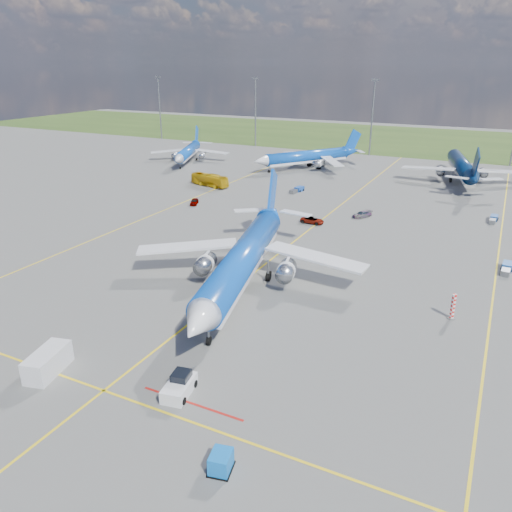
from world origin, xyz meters
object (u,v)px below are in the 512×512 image
at_px(service_car_b, 312,220).
at_px(baggage_tug_e, 493,219).
at_px(bg_jet_n, 459,180).
at_px(uld_container, 221,462).
at_px(baggage_tug_w, 507,268).
at_px(pushback_tug, 180,386).
at_px(main_airliner, 244,287).
at_px(service_car_a, 194,202).
at_px(service_car_c, 362,214).
at_px(baggage_tug_c, 297,190).
at_px(warning_post, 453,306).
at_px(bg_jet_nnw, 307,169).
at_px(apron_bus, 210,180).
at_px(service_van, 48,362).
at_px(bg_jet_nw, 189,162).

distance_m(service_car_b, baggage_tug_e, 33.31).
bearing_deg(bg_jet_n, service_car_b, 54.74).
bearing_deg(uld_container, baggage_tug_w, 58.69).
relative_size(bg_jet_n, pushback_tug, 7.23).
bearing_deg(main_airliner, service_car_a, 118.25).
xyz_separation_m(service_car_a, service_car_b, (26.20, -1.35, -0.01)).
bearing_deg(bg_jet_n, service_car_c, 59.42).
distance_m(uld_container, service_car_b, 59.87).
distance_m(service_car_a, baggage_tug_c, 24.32).
distance_m(warning_post, bg_jet_nnw, 86.10).
relative_size(uld_container, apron_bus, 0.18).
bearing_deg(baggage_tug_e, service_van, -112.41).
bearing_deg(baggage_tug_c, bg_jet_n, 52.42).
height_order(service_car_b, baggage_tug_w, service_car_b).
xyz_separation_m(pushback_tug, service_van, (-12.80, -2.90, 0.36)).
relative_size(bg_jet_nw, uld_container, 18.13).
bearing_deg(pushback_tug, uld_container, -48.92).
bearing_deg(baggage_tug_w, service_van, -125.30).
bearing_deg(service_car_a, main_airliner, -71.97).
bearing_deg(apron_bus, service_van, -146.30).
bearing_deg(bg_jet_nnw, service_van, -47.98).
distance_m(warning_post, baggage_tug_w, 18.69).
bearing_deg(bg_jet_nnw, bg_jet_nw, -135.37).
bearing_deg(service_van, main_airliner, 59.70).
bearing_deg(bg_jet_nnw, uld_container, -37.48).
height_order(bg_jet_nw, baggage_tug_c, bg_jet_nw).
height_order(bg_jet_nw, service_car_c, bg_jet_nw).
xyz_separation_m(pushback_tug, uld_container, (7.75, -6.10, -0.02)).
relative_size(apron_bus, baggage_tug_c, 2.17).
height_order(warning_post, bg_jet_nnw, bg_jet_nnw).
bearing_deg(main_airliner, service_car_c, 68.31).
bearing_deg(uld_container, service_car_a, 112.63).
relative_size(apron_bus, service_car_b, 2.40).
bearing_deg(baggage_tug_w, bg_jet_nnw, 136.90).
xyz_separation_m(pushback_tug, service_car_a, (-33.25, 53.26, -0.14)).
relative_size(bg_jet_nw, main_airliner, 0.75).
height_order(uld_container, service_van, service_van).
bearing_deg(pushback_tug, service_van, -177.92).
bearing_deg(apron_bus, baggage_tug_c, -65.69).
height_order(warning_post, service_van, warning_post).
bearing_deg(service_car_c, apron_bus, -159.13).
bearing_deg(baggage_tug_e, warning_post, -89.35).
bearing_deg(bg_jet_n, pushback_tug, 69.48).
bearing_deg(main_airliner, baggage_tug_c, 90.85).
height_order(warning_post, service_car_c, warning_post).
height_order(pushback_tug, service_car_a, pushback_tug).
height_order(bg_jet_nnw, baggage_tug_e, bg_jet_nnw).
distance_m(pushback_tug, uld_container, 9.86).
distance_m(uld_container, service_car_c, 66.26).
bearing_deg(service_car_b, service_van, 176.89).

